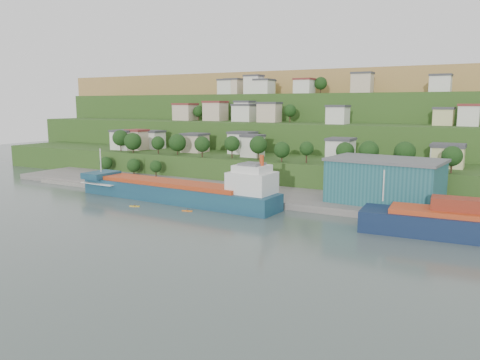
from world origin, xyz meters
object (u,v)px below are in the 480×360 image
Objects in this scene: kayak_orange at (187,210)px; warehouse at (385,181)px; cargo_ship_near at (181,193)px; caravan at (98,178)px.

warehouse is at bearing 17.52° from kayak_orange.
caravan is (-45.09, 9.73, -0.24)m from cargo_ship_near.
caravan is at bearing 146.45° from kayak_orange.
warehouse is 103.36m from caravan.
warehouse is 5.25× the size of caravan.
cargo_ship_near is 61.11m from warehouse.
cargo_ship_near is 2.17× the size of warehouse.
cargo_ship_near is at bearing -36.80° from caravan.
cargo_ship_near is 46.13m from caravan.
kayak_orange is at bearing -142.89° from warehouse.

